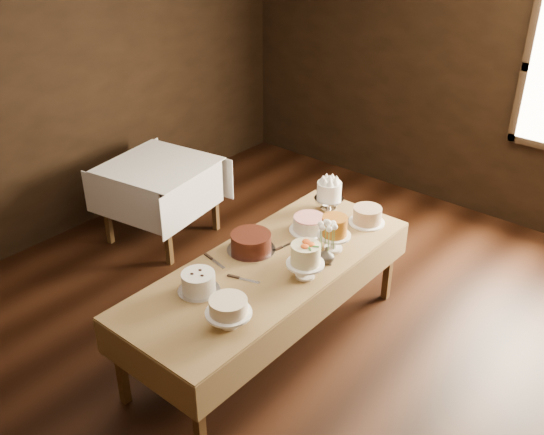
{
  "coord_description": "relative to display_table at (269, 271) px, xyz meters",
  "views": [
    {
      "loc": [
        2.54,
        -2.82,
        3.16
      ],
      "look_at": [
        0.0,
        0.2,
        0.95
      ],
      "focal_mm": 40.99,
      "sensor_mm": 36.0,
      "label": 1
    }
  ],
  "objects": [
    {
      "name": "cake_meringue",
      "position": [
        -0.16,
        0.94,
        0.17
      ],
      "size": [
        0.27,
        0.27,
        0.26
      ],
      "color": "silver",
      "rests_on": "display_table"
    },
    {
      "name": "wall_left",
      "position": [
        -2.66,
        0.02,
        0.73
      ],
      "size": [
        0.02,
        6.0,
        2.8
      ],
      "primitive_type": "cube",
      "color": "black",
      "rests_on": "ground"
    },
    {
      "name": "cake_cream",
      "position": [
        0.24,
        -0.67,
        0.15
      ],
      "size": [
        0.32,
        0.32,
        0.21
      ],
      "color": "white",
      "rests_on": "display_table"
    },
    {
      "name": "flower_vase",
      "position": [
        0.29,
        0.28,
        0.11
      ],
      "size": [
        0.16,
        0.16,
        0.12
      ],
      "primitive_type": "imported",
      "rotation": [
        0.0,
        0.0,
        5.14
      ],
      "color": "#2D2823",
      "rests_on": "display_table"
    },
    {
      "name": "cake_flowers",
      "position": [
        0.28,
        0.04,
        0.17
      ],
      "size": [
        0.26,
        0.26,
        0.27
      ],
      "color": "white",
      "rests_on": "display_table"
    },
    {
      "name": "display_table",
      "position": [
        0.0,
        0.0,
        0.0
      ],
      "size": [
        0.92,
        2.33,
        0.72
      ],
      "rotation": [
        0.0,
        0.0,
        -0.0
      ],
      "color": "#402B15",
      "rests_on": "ground"
    },
    {
      "name": "cake_server_c",
      "position": [
        -0.06,
        0.31,
        0.06
      ],
      "size": [
        0.07,
        0.24,
        0.01
      ],
      "primitive_type": "cube",
      "rotation": [
        0.0,
        0.0,
        1.4
      ],
      "color": "silver",
      "rests_on": "display_table"
    },
    {
      "name": "flower_bouquet",
      "position": [
        0.29,
        0.28,
        0.3
      ],
      "size": [
        0.14,
        0.14,
        0.2
      ],
      "primitive_type": null,
      "color": "white",
      "rests_on": "flower_vase"
    },
    {
      "name": "side_table",
      "position": [
        -1.84,
        0.56,
        0.01
      ],
      "size": [
        1.05,
        1.05,
        0.77
      ],
      "rotation": [
        0.0,
        0.0,
        0.16
      ],
      "color": "#402B15",
      "rests_on": "ground"
    },
    {
      "name": "cake_chocolate",
      "position": [
        -0.22,
        0.06,
        0.12
      ],
      "size": [
        0.42,
        0.42,
        0.14
      ],
      "color": "silver",
      "rests_on": "display_table"
    },
    {
      "name": "cake_caramel",
      "position": [
        0.23,
        0.46,
        0.17
      ],
      "size": [
        0.26,
        0.26,
        0.28
      ],
      "color": "white",
      "rests_on": "display_table"
    },
    {
      "name": "floor",
      "position": [
        -0.16,
        0.02,
        -0.67
      ],
      "size": [
        5.0,
        6.0,
        0.01
      ],
      "primitive_type": "cube",
      "color": "black",
      "rests_on": "ground"
    },
    {
      "name": "cake_server_e",
      "position": [
        -0.29,
        -0.23,
        0.06
      ],
      "size": [
        0.24,
        0.07,
        0.01
      ],
      "primitive_type": "cube",
      "rotation": [
        0.0,
        0.0,
        -0.18
      ],
      "color": "silver",
      "rests_on": "display_table"
    },
    {
      "name": "cake_speckled",
      "position": [
        0.2,
        0.95,
        0.12
      ],
      "size": [
        0.31,
        0.31,
        0.13
      ],
      "color": "white",
      "rests_on": "display_table"
    },
    {
      "name": "cake_lattice",
      "position": [
        -0.07,
        0.56,
        0.11
      ],
      "size": [
        0.35,
        0.35,
        0.11
      ],
      "color": "white",
      "rests_on": "display_table"
    },
    {
      "name": "cake_swirl",
      "position": [
        -0.15,
        -0.55,
        0.12
      ],
      "size": [
        0.31,
        0.31,
        0.14
      ],
      "color": "silver",
      "rests_on": "display_table"
    },
    {
      "name": "wall_back",
      "position": [
        -0.16,
        3.02,
        0.73
      ],
      "size": [
        5.0,
        0.02,
        2.8
      ],
      "primitive_type": "cube",
      "color": "black",
      "rests_on": "ground"
    },
    {
      "name": "cake_server_d",
      "position": [
        0.28,
        0.23,
        0.06
      ],
      "size": [
        0.19,
        0.18,
        0.01
      ],
      "primitive_type": "cube",
      "rotation": [
        0.0,
        0.0,
        0.75
      ],
      "color": "silver",
      "rests_on": "display_table"
    },
    {
      "name": "cake_server_a",
      "position": [
        0.02,
        -0.24,
        0.06
      ],
      "size": [
        0.24,
        0.1,
        0.01
      ],
      "primitive_type": "cube",
      "rotation": [
        0.0,
        0.0,
        0.32
      ],
      "color": "silver",
      "rests_on": "display_table"
    }
  ]
}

